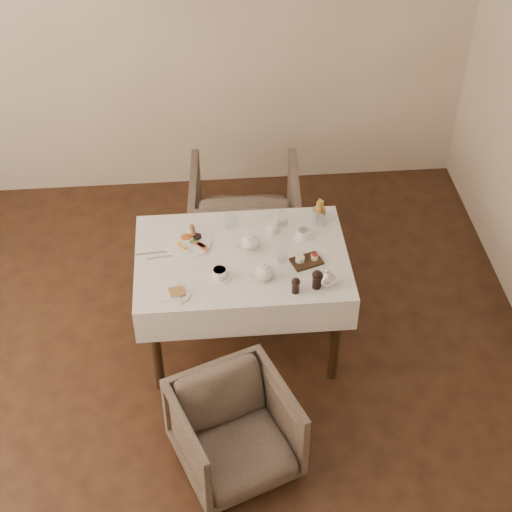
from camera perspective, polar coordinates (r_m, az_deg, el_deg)
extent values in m
plane|color=black|center=(4.82, -4.81, -12.14)|extent=(5.00, 5.00, 0.00)
plane|color=#BEB299|center=(5.90, -6.17, 16.94)|extent=(4.50, 0.00, 4.50)
cube|color=black|center=(4.73, -1.05, -0.31)|extent=(1.20, 0.80, 0.04)
cube|color=white|center=(4.78, -1.04, -1.05)|extent=(1.28, 0.88, 0.23)
cylinder|color=black|center=(5.23, -7.18, -1.21)|extent=(0.06, 0.06, 0.70)
cylinder|color=black|center=(5.28, 4.59, -0.55)|extent=(0.06, 0.06, 0.70)
cylinder|color=black|center=(4.75, -7.26, -6.73)|extent=(0.06, 0.06, 0.70)
cylinder|color=black|center=(4.80, 5.77, -5.94)|extent=(0.06, 0.06, 0.70)
imported|color=#443A32|center=(4.42, -1.54, -12.63)|extent=(0.79, 0.80, 0.57)
imported|color=#443A32|center=(5.65, -0.83, 2.98)|extent=(0.81, 0.83, 0.71)
cylinder|color=white|center=(4.81, -4.96, 0.99)|extent=(0.29, 0.29, 0.01)
ellipsoid|color=#B65720|center=(4.83, -5.10, 1.47)|extent=(0.07, 0.07, 0.02)
cylinder|color=brown|center=(4.86, -4.62, 1.82)|extent=(0.04, 0.11, 0.03)
cylinder|color=black|center=(4.83, -4.30, 1.42)|extent=(0.05, 0.05, 0.02)
cube|color=#A73B27|center=(4.76, -4.03, 0.76)|extent=(0.09, 0.10, 0.01)
ellipsoid|color=#264C19|center=(4.80, -4.53, 1.07)|extent=(0.06, 0.05, 0.02)
cylinder|color=white|center=(4.47, -5.88, -2.80)|extent=(0.17, 0.17, 0.01)
cube|color=olive|center=(4.47, -5.77, -2.62)|extent=(0.10, 0.10, 0.01)
cube|color=white|center=(4.46, -6.25, -2.95)|extent=(0.12, 0.10, 0.01)
cylinder|color=white|center=(4.85, 1.25, 2.10)|extent=(0.09, 0.09, 0.08)
cylinder|color=white|center=(4.56, -2.65, -1.55)|extent=(0.13, 0.13, 0.01)
cylinder|color=white|center=(4.54, -2.66, -1.25)|extent=(0.11, 0.11, 0.06)
cylinder|color=#AC7D4E|center=(4.52, -2.67, -1.00)|extent=(0.08, 0.08, 0.00)
cylinder|color=white|center=(4.84, 3.46, 1.39)|extent=(0.12, 0.12, 0.01)
cylinder|color=white|center=(4.82, 3.48, 1.67)|extent=(0.10, 0.10, 0.05)
cylinder|color=#AC7D4E|center=(4.81, 3.49, 1.90)|extent=(0.07, 0.07, 0.00)
cylinder|color=silver|center=(4.89, -1.87, 2.60)|extent=(0.07, 0.07, 0.09)
cylinder|color=silver|center=(4.64, 1.94, 0.05)|extent=(0.07, 0.07, 0.09)
cylinder|color=silver|center=(4.91, 1.98, 2.73)|extent=(0.08, 0.08, 0.09)
cube|color=black|center=(4.66, 3.69, -0.39)|extent=(0.21, 0.17, 0.02)
cylinder|color=white|center=(4.64, 3.22, -0.20)|extent=(0.06, 0.06, 0.03)
cylinder|color=maroon|center=(4.66, 4.29, -0.06)|extent=(0.04, 0.04, 0.03)
cylinder|color=silver|center=(4.93, 4.60, 2.90)|extent=(0.09, 0.09, 0.10)
cube|color=silver|center=(4.76, -7.53, 0.21)|extent=(0.21, 0.03, 0.00)
cube|color=silver|center=(4.73, -6.91, -0.08)|extent=(0.18, 0.04, 0.00)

